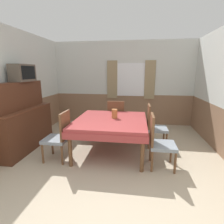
{
  "coord_description": "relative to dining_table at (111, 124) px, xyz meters",
  "views": [
    {
      "loc": [
        0.47,
        -1.46,
        1.68
      ],
      "look_at": [
        -0.02,
        1.96,
        0.88
      ],
      "focal_mm": 28.0,
      "sensor_mm": 36.0,
      "label": 1
    }
  ],
  "objects": [
    {
      "name": "wall_back",
      "position": [
        0.06,
        2.22,
        0.68
      ],
      "size": [
        4.76,
        0.1,
        2.6
      ],
      "color": "silver",
      "rests_on": "ground_plane"
    },
    {
      "name": "wall_left",
      "position": [
        -2.16,
        0.12,
        0.67
      ],
      "size": [
        0.05,
        4.55,
        2.6
      ],
      "color": "silver",
      "rests_on": "ground_plane"
    },
    {
      "name": "dining_table",
      "position": [
        0.0,
        0.0,
        0.0
      ],
      "size": [
        1.46,
        1.53,
        0.73
      ],
      "color": "#9E3838",
      "rests_on": "ground_plane"
    },
    {
      "name": "chair_right_near",
      "position": [
        0.92,
        -0.46,
        -0.13
      ],
      "size": [
        0.44,
        0.44,
        0.96
      ],
      "rotation": [
        0.0,
        0.0,
        4.71
      ],
      "color": "brown",
      "rests_on": "ground_plane"
    },
    {
      "name": "chair_right_far",
      "position": [
        0.92,
        0.46,
        -0.13
      ],
      "size": [
        0.44,
        0.44,
        0.96
      ],
      "rotation": [
        0.0,
        0.0,
        4.71
      ],
      "color": "brown",
      "rests_on": "ground_plane"
    },
    {
      "name": "chair_head_window",
      "position": [
        0.0,
        0.95,
        -0.13
      ],
      "size": [
        0.44,
        0.44,
        0.96
      ],
      "color": "brown",
      "rests_on": "ground_plane"
    },
    {
      "name": "chair_left_near",
      "position": [
        -0.92,
        -0.46,
        -0.13
      ],
      "size": [
        0.44,
        0.44,
        0.96
      ],
      "rotation": [
        0.0,
        0.0,
        1.57
      ],
      "color": "brown",
      "rests_on": "ground_plane"
    },
    {
      "name": "sideboard",
      "position": [
        -1.91,
        -0.09,
        0.0
      ],
      "size": [
        0.46,
        1.58,
        1.47
      ],
      "color": "#4C2819",
      "rests_on": "ground_plane"
    },
    {
      "name": "tv",
      "position": [
        -1.9,
        0.07,
        1.02
      ],
      "size": [
        0.29,
        0.55,
        0.36
      ],
      "color": "#51473D",
      "rests_on": "sideboard"
    },
    {
      "name": "vase",
      "position": [
        0.06,
        0.09,
        0.19
      ],
      "size": [
        0.12,
        0.12,
        0.19
      ],
      "color": "#B26B38",
      "rests_on": "dining_table"
    }
  ]
}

